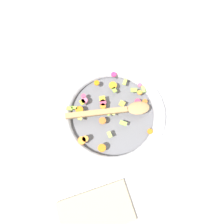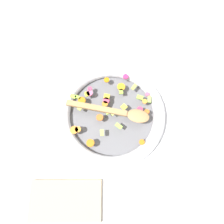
# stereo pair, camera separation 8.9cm
# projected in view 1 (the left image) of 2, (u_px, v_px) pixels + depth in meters

# --- Properties ---
(ground_plane) EXTENTS (4.00, 4.00, 0.00)m
(ground_plane) POSITION_uv_depth(u_px,v_px,m) (112.00, 116.00, 0.93)
(ground_plane) COLOR silver
(skillet) EXTENTS (0.45, 0.45, 0.05)m
(skillet) POSITION_uv_depth(u_px,v_px,m) (112.00, 114.00, 0.91)
(skillet) COLOR slate
(skillet) RESTS_ON ground_plane
(chopped_vegetables) EXTENTS (0.34, 0.32, 0.01)m
(chopped_vegetables) POSITION_uv_depth(u_px,v_px,m) (106.00, 108.00, 0.89)
(chopped_vegetables) COLOR orange
(chopped_vegetables) RESTS_ON skillet
(wooden_spoon) EXTENTS (0.34, 0.11, 0.01)m
(wooden_spoon) POSITION_uv_depth(u_px,v_px,m) (117.00, 110.00, 0.88)
(wooden_spoon) COLOR #A87F51
(wooden_spoon) RESTS_ON chopped_vegetables
(cutting_board) EXTENTS (0.27, 0.15, 0.02)m
(cutting_board) POSITION_uv_depth(u_px,v_px,m) (96.00, 211.00, 0.81)
(cutting_board) COLOR tan
(cutting_board) RESTS_ON ground_plane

